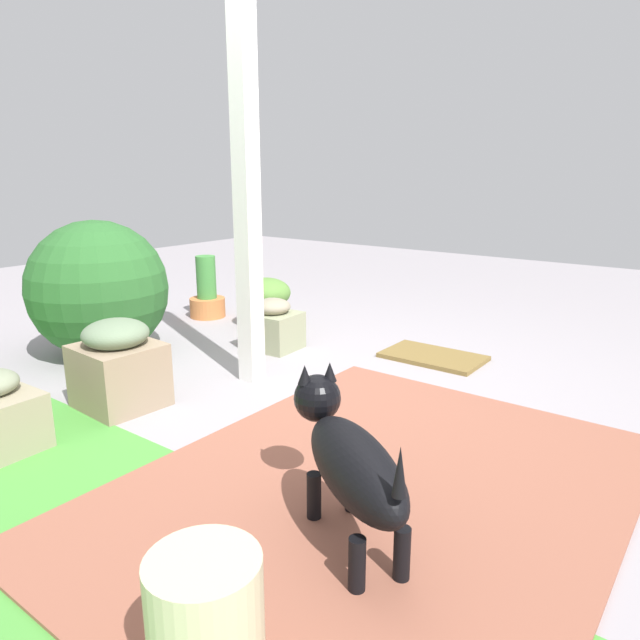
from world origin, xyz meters
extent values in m
plane|color=#9C959A|center=(0.00, 0.00, 0.00)|extent=(12.00, 12.00, 0.00)
cube|color=#975844|center=(-0.96, 0.72, 0.01)|extent=(1.80, 2.40, 0.02)
cube|color=white|center=(0.35, 0.07, 1.28)|extent=(0.12, 0.12, 2.57)
cube|color=gray|center=(0.67, -0.50, 0.13)|extent=(0.39, 0.34, 0.27)
ellipsoid|color=gray|center=(0.67, -0.50, 0.32)|extent=(0.26, 0.26, 0.12)
cube|color=gray|center=(0.64, 0.82, 0.18)|extent=(0.44, 0.43, 0.35)
ellipsoid|color=slate|center=(0.64, 0.82, 0.42)|extent=(0.36, 0.36, 0.16)
sphere|color=#2A6129|center=(1.54, 0.34, 0.48)|extent=(0.95, 0.95, 0.95)
cylinder|color=#CA753F|center=(1.77, -0.86, 0.09)|extent=(0.31, 0.31, 0.17)
cylinder|color=#448C3F|center=(1.77, -0.86, 0.36)|extent=(0.17, 0.17, 0.38)
cylinder|color=#BB6B36|center=(1.12, -0.93, 0.09)|extent=(0.26, 0.26, 0.18)
ellipsoid|color=#5A883A|center=(1.12, -0.93, 0.29)|extent=(0.41, 0.41, 0.24)
ellipsoid|color=black|center=(-1.10, 1.09, 0.32)|extent=(0.67, 0.54, 0.24)
sphere|color=black|center=(-0.78, 0.88, 0.41)|extent=(0.19, 0.19, 0.19)
cone|color=black|center=(-0.75, 0.92, 0.52)|extent=(0.05, 0.05, 0.08)
cone|color=black|center=(-0.81, 0.84, 0.52)|extent=(0.05, 0.05, 0.08)
cylinder|color=black|center=(-0.89, 1.04, 0.10)|extent=(0.05, 0.05, 0.20)
cylinder|color=black|center=(-0.97, 0.91, 0.10)|extent=(0.05, 0.05, 0.20)
cylinder|color=black|center=(-1.23, 1.27, 0.10)|extent=(0.05, 0.05, 0.20)
cylinder|color=black|center=(-1.31, 1.14, 0.10)|extent=(0.05, 0.05, 0.20)
cone|color=black|center=(-1.36, 1.26, 0.47)|extent=(0.04, 0.04, 0.15)
cylinder|color=beige|center=(-1.13, 1.78, 0.20)|extent=(0.28, 0.28, 0.39)
cube|color=olive|center=(-0.38, -0.98, 0.01)|extent=(0.67, 0.42, 0.03)
camera|label=1|loc=(-2.04, 2.54, 1.27)|focal=32.35mm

